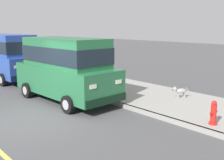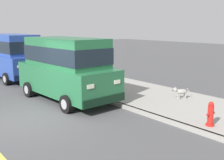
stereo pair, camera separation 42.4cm
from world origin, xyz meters
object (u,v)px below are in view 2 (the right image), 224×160
car_green_van (66,66)px  fire_hydrant (210,115)px  car_blue_van (12,54)px  dog_grey (180,91)px

car_green_van → fire_hydrant: bearing=-75.2°
car_blue_van → fire_hydrant: car_blue_van is taller
car_blue_van → fire_hydrant: size_ratio=6.85×
car_green_van → dog_grey: 4.68m
car_green_van → car_blue_van: size_ratio=1.00×
car_green_van → fire_hydrant: car_green_van is taller
fire_hydrant → car_green_van: bearing=104.8°
car_blue_van → fire_hydrant: (1.51, -11.57, -0.92)m
car_green_van → car_blue_van: 5.97m
car_green_van → dog_grey: (3.32, -3.15, -0.97)m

